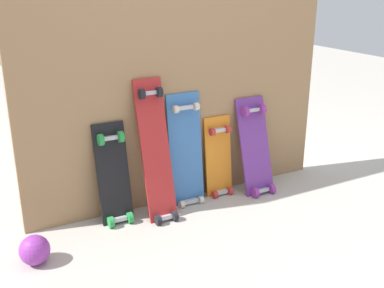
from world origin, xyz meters
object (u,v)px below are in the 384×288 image
(skateboard_red, at_px, (156,156))
(rubber_ball, at_px, (35,250))
(skateboard_black, at_px, (114,179))
(skateboard_orange, at_px, (219,161))
(skateboard_purple, at_px, (256,151))
(skateboard_blue, at_px, (186,155))

(skateboard_red, height_order, rubber_ball, skateboard_red)
(skateboard_black, bearing_deg, skateboard_red, -11.28)
(skateboard_red, bearing_deg, skateboard_orange, 9.45)
(skateboard_orange, bearing_deg, skateboard_black, -177.67)
(skateboard_purple, bearing_deg, skateboard_black, 177.80)
(skateboard_orange, relative_size, rubber_ball, 3.83)
(skateboard_red, height_order, skateboard_purple, skateboard_red)
(skateboard_blue, xyz_separation_m, skateboard_orange, (0.26, 0.01, -0.09))
(skateboard_orange, bearing_deg, rubber_ball, -167.55)
(skateboard_black, distance_m, skateboard_red, 0.29)
(skateboard_red, distance_m, rubber_ball, 0.89)
(skateboard_black, height_order, skateboard_blue, skateboard_blue)
(skateboard_black, xyz_separation_m, skateboard_blue, (0.51, 0.02, 0.06))
(skateboard_black, height_order, skateboard_purple, skateboard_purple)
(skateboard_black, relative_size, skateboard_red, 0.73)
(skateboard_orange, xyz_separation_m, rubber_ball, (-1.30, -0.29, -0.16))
(skateboard_orange, relative_size, skateboard_purple, 0.86)
(rubber_ball, bearing_deg, skateboard_black, 25.45)
(skateboard_red, relative_size, skateboard_orange, 1.50)
(skateboard_black, relative_size, skateboard_orange, 1.10)
(skateboard_black, distance_m, skateboard_blue, 0.51)
(skateboard_orange, height_order, skateboard_purple, skateboard_purple)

